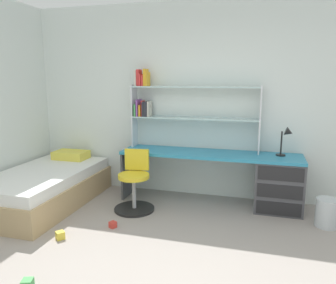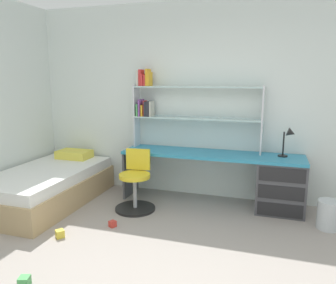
# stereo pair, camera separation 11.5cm
# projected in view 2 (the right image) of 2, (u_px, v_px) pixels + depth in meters

# --- Properties ---
(room_shell) EXTENTS (6.14, 5.90, 2.73)m
(room_shell) POSITION_uv_depth(u_px,v_px,m) (81.00, 106.00, 3.83)
(room_shell) COLOR silver
(room_shell) RESTS_ON ground_plane
(desk) EXTENTS (2.39, 0.55, 0.70)m
(desk) POSITION_uv_depth(u_px,v_px,m) (260.00, 179.00, 4.23)
(desk) COLOR teal
(desk) RESTS_ON ground_plane
(bookshelf_hutch) EXTENTS (1.78, 0.22, 1.11)m
(bookshelf_hutch) POSITION_uv_depth(u_px,v_px,m) (178.00, 104.00, 4.54)
(bookshelf_hutch) COLOR silver
(bookshelf_hutch) RESTS_ON desk
(desk_lamp) EXTENTS (0.20, 0.17, 0.38)m
(desk_lamp) POSITION_uv_depth(u_px,v_px,m) (289.00, 138.00, 4.07)
(desk_lamp) COLOR black
(desk_lamp) RESTS_ON desk
(swivel_chair) EXTENTS (0.52, 0.52, 0.77)m
(swivel_chair) POSITION_uv_depth(u_px,v_px,m) (135.00, 187.00, 4.24)
(swivel_chair) COLOR black
(swivel_chair) RESTS_ON ground_plane
(bed_platform) EXTENTS (1.08, 1.88, 0.59)m
(bed_platform) POSITION_uv_depth(u_px,v_px,m) (47.00, 186.00, 4.48)
(bed_platform) COLOR tan
(bed_platform) RESTS_ON ground_plane
(waste_bin) EXTENTS (0.25, 0.25, 0.33)m
(waste_bin) POSITION_uv_depth(u_px,v_px,m) (329.00, 215.00, 3.70)
(waste_bin) COLOR silver
(waste_bin) RESTS_ON ground_plane
(toy_block_green_0) EXTENTS (0.11, 0.11, 0.08)m
(toy_block_green_0) POSITION_uv_depth(u_px,v_px,m) (24.00, 282.00, 2.68)
(toy_block_green_0) COLOR #479E51
(toy_block_green_0) RESTS_ON ground_plane
(toy_block_red_1) EXTENTS (0.09, 0.09, 0.07)m
(toy_block_red_1) POSITION_uv_depth(u_px,v_px,m) (113.00, 224.00, 3.76)
(toy_block_red_1) COLOR red
(toy_block_red_1) RESTS_ON ground_plane
(toy_block_yellow_2) EXTENTS (0.12, 0.12, 0.08)m
(toy_block_yellow_2) POSITION_uv_depth(u_px,v_px,m) (60.00, 234.00, 3.51)
(toy_block_yellow_2) COLOR gold
(toy_block_yellow_2) RESTS_ON ground_plane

